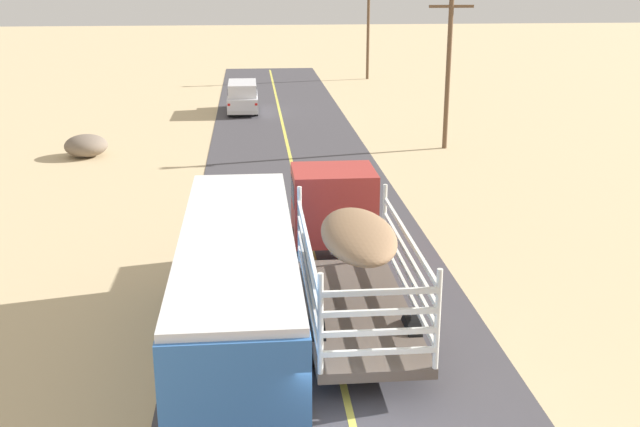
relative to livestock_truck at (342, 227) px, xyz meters
The scene contains 6 objects.
livestock_truck is the anchor object (origin of this frame).
bus 5.11m from the livestock_truck, 123.75° to the right, with size 2.54×10.00×3.21m.
car_far 28.80m from the livestock_truck, 95.88° to the left, with size 1.90×4.62×1.93m.
power_pole_mid 19.00m from the livestock_truck, 66.96° to the left, with size 2.20×0.24×7.62m.
power_pole_far 44.38m from the livestock_truck, 80.41° to the left, with size 2.20×0.24×8.23m.
boulder_near_shoulder 20.14m from the livestock_truck, 121.53° to the left, with size 2.06×2.07×1.08m, color #756656.
Camera 1 is at (-1.85, -11.65, 8.67)m, focal length 42.78 mm.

